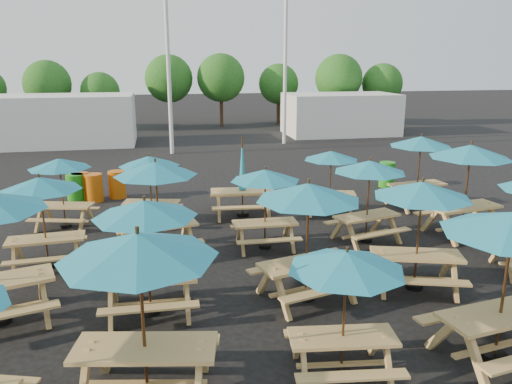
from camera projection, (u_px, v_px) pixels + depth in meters
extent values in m
plane|color=black|center=(267.00, 247.00, 13.02)|extent=(120.00, 120.00, 0.00)
cylinder|color=black|center=(0.00, 320.00, 9.27)|extent=(0.40, 0.40, 0.11)
cube|color=tan|center=(46.00, 239.00, 11.60)|extent=(1.77, 0.81, 0.06)
cube|color=tan|center=(44.00, 260.00, 11.08)|extent=(1.74, 0.38, 0.04)
cube|color=tan|center=(50.00, 241.00, 12.26)|extent=(1.74, 0.38, 0.04)
cylinder|color=black|center=(49.00, 265.00, 11.77)|extent=(0.34, 0.34, 0.10)
cylinder|color=brown|center=(44.00, 223.00, 11.50)|extent=(0.04, 0.04, 2.20)
cone|color=teal|center=(39.00, 184.00, 11.26)|extent=(2.01, 2.01, 0.31)
cube|color=tan|center=(64.00, 205.00, 14.40)|extent=(1.72, 1.00, 0.05)
cube|color=tan|center=(56.00, 220.00, 13.89)|extent=(1.62, 0.61, 0.04)
cube|color=tan|center=(73.00, 208.00, 15.04)|extent=(1.62, 0.61, 0.04)
cylinder|color=black|center=(66.00, 226.00, 14.56)|extent=(0.32, 0.32, 0.09)
cylinder|color=brown|center=(62.00, 193.00, 14.30)|extent=(0.04, 0.04, 2.07)
cone|color=teal|center=(59.00, 163.00, 14.08)|extent=(2.11, 2.11, 0.29)
cube|color=tan|center=(145.00, 348.00, 7.01)|extent=(2.11, 1.13, 0.07)
cube|color=tan|center=(156.00, 340.00, 7.80)|extent=(2.02, 0.64, 0.04)
cylinder|color=brown|center=(143.00, 319.00, 6.89)|extent=(0.05, 0.05, 2.56)
cone|color=teal|center=(138.00, 246.00, 6.61)|extent=(2.51, 2.51, 0.36)
cube|color=tan|center=(149.00, 278.00, 9.46)|extent=(1.80, 0.72, 0.06)
cube|color=tan|center=(149.00, 308.00, 8.91)|extent=(1.80, 0.27, 0.04)
cube|color=tan|center=(150.00, 277.00, 10.16)|extent=(1.80, 0.27, 0.04)
cylinder|color=black|center=(151.00, 311.00, 9.63)|extent=(0.36, 0.36, 0.10)
cylinder|color=brown|center=(148.00, 258.00, 9.35)|extent=(0.04, 0.04, 2.29)
cone|color=teal|center=(145.00, 209.00, 9.10)|extent=(1.95, 1.95, 0.32)
cube|color=tan|center=(159.00, 225.00, 12.34)|extent=(1.99, 1.11, 0.06)
cube|color=tan|center=(166.00, 246.00, 11.81)|extent=(1.89, 0.65, 0.04)
cube|color=tan|center=(153.00, 228.00, 13.03)|extent=(1.89, 0.65, 0.04)
cylinder|color=black|center=(160.00, 252.00, 12.53)|extent=(0.37, 0.37, 0.10)
cylinder|color=brown|center=(158.00, 209.00, 12.23)|extent=(0.05, 0.05, 2.39)
cone|color=teal|center=(155.00, 169.00, 11.97)|extent=(2.40, 2.40, 0.33)
cube|color=tan|center=(151.00, 203.00, 14.67)|extent=(1.72, 0.97, 0.05)
cube|color=tan|center=(147.00, 217.00, 14.16)|extent=(1.64, 0.57, 0.04)
cube|color=tan|center=(156.00, 205.00, 15.31)|extent=(1.64, 0.57, 0.04)
cylinder|color=black|center=(153.00, 223.00, 14.83)|extent=(0.33, 0.33, 0.09)
cylinder|color=brown|center=(151.00, 190.00, 14.57)|extent=(0.04, 0.04, 2.08)
cone|color=teal|center=(149.00, 161.00, 14.35)|extent=(2.09, 2.09, 0.29)
cube|color=tan|center=(343.00, 337.00, 7.57)|extent=(1.69, 0.82, 0.05)
cube|color=tan|center=(352.00, 376.00, 7.06)|extent=(1.64, 0.42, 0.04)
cube|color=tan|center=(333.00, 332.00, 8.21)|extent=(1.64, 0.42, 0.04)
cylinder|color=black|center=(341.00, 373.00, 7.73)|extent=(0.33, 0.33, 0.09)
cylinder|color=brown|center=(344.00, 315.00, 7.48)|extent=(0.04, 0.04, 2.08)
cone|color=teal|center=(347.00, 261.00, 7.25)|extent=(1.95, 1.95, 0.29)
cube|color=tan|center=(306.00, 263.00, 10.03)|extent=(2.06, 1.22, 0.06)
cube|color=tan|center=(326.00, 291.00, 9.49)|extent=(1.93, 0.76, 0.04)
cube|color=tan|center=(289.00, 264.00, 10.72)|extent=(1.93, 0.76, 0.04)
cylinder|color=black|center=(306.00, 296.00, 10.22)|extent=(0.39, 0.39, 0.11)
cylinder|color=brown|center=(307.00, 242.00, 9.91)|extent=(0.05, 0.05, 2.46)
cone|color=teal|center=(308.00, 192.00, 9.65)|extent=(2.54, 2.54, 0.34)
cube|color=tan|center=(265.00, 223.00, 12.82)|extent=(1.66, 0.67, 0.05)
cube|color=tan|center=(270.00, 241.00, 12.32)|extent=(1.65, 0.26, 0.04)
cube|color=tan|center=(261.00, 225.00, 13.47)|extent=(1.65, 0.26, 0.04)
cylinder|color=black|center=(265.00, 246.00, 12.99)|extent=(0.33, 0.33, 0.09)
cylinder|color=brown|center=(265.00, 209.00, 12.73)|extent=(0.04, 0.04, 2.10)
cone|color=teal|center=(265.00, 175.00, 12.50)|extent=(1.80, 1.80, 0.29)
cube|color=tan|center=(242.00, 191.00, 15.43)|extent=(2.00, 0.91, 0.06)
cube|color=tan|center=(245.00, 207.00, 14.83)|extent=(1.96, 0.42, 0.04)
cube|color=tan|center=(241.00, 195.00, 16.19)|extent=(1.96, 0.42, 0.04)
cylinder|color=black|center=(243.00, 214.00, 15.62)|extent=(0.39, 0.39, 0.11)
cylinder|color=brown|center=(242.00, 177.00, 15.31)|extent=(0.05, 0.05, 2.49)
cone|color=teal|center=(242.00, 163.00, 15.20)|extent=(0.24, 0.24, 1.62)
cube|color=tan|center=(500.00, 314.00, 7.94)|extent=(2.10, 1.08, 0.07)
cube|color=tan|center=(465.00, 311.00, 8.69)|extent=(2.02, 0.59, 0.04)
cylinder|color=black|center=(495.00, 356.00, 8.14)|extent=(0.40, 0.40, 0.11)
cylinder|color=brown|center=(504.00, 288.00, 7.82)|extent=(0.05, 0.05, 2.55)
cube|color=tan|center=(417.00, 255.00, 10.50)|extent=(1.99, 1.23, 0.06)
cube|color=tan|center=(422.00, 282.00, 9.93)|extent=(1.85, 0.78, 0.04)
cube|color=tan|center=(409.00, 256.00, 11.24)|extent=(1.85, 0.78, 0.04)
cylinder|color=black|center=(414.00, 286.00, 10.69)|extent=(0.37, 0.37, 0.10)
cylinder|color=brown|center=(418.00, 236.00, 10.39)|extent=(0.05, 0.05, 2.38)
cone|color=teal|center=(422.00, 189.00, 10.14)|extent=(2.50, 2.50, 0.33)
cube|color=tan|center=(367.00, 216.00, 13.25)|extent=(1.87, 1.10, 0.06)
cube|color=tan|center=(382.00, 233.00, 12.77)|extent=(1.76, 0.68, 0.04)
cube|color=tan|center=(352.00, 219.00, 13.89)|extent=(1.76, 0.68, 0.04)
cylinder|color=black|center=(365.00, 240.00, 13.43)|extent=(0.35, 0.35, 0.10)
cylinder|color=brown|center=(368.00, 201.00, 13.15)|extent=(0.04, 0.04, 2.24)
cone|color=teal|center=(370.00, 166.00, 12.91)|extent=(2.31, 2.31, 0.31)
cube|color=tan|center=(330.00, 193.00, 15.72)|extent=(1.69, 0.97, 0.05)
cube|color=tan|center=(331.00, 206.00, 15.23)|extent=(1.60, 0.58, 0.04)
cube|color=tan|center=(328.00, 196.00, 16.35)|extent=(1.60, 0.58, 0.04)
cylinder|color=black|center=(329.00, 212.00, 15.88)|extent=(0.32, 0.32, 0.09)
cylinder|color=brown|center=(330.00, 182.00, 15.63)|extent=(0.04, 0.04, 2.03)
cone|color=teal|center=(331.00, 155.00, 15.41)|extent=(2.06, 2.06, 0.28)
cube|color=tan|center=(464.00, 207.00, 13.71)|extent=(2.11, 1.10, 0.07)
cube|color=tan|center=(483.00, 226.00, 13.12)|extent=(2.03, 0.60, 0.04)
cube|color=tan|center=(445.00, 210.00, 14.46)|extent=(2.03, 0.60, 0.04)
cylinder|color=black|center=(461.00, 233.00, 13.91)|extent=(0.40, 0.40, 0.11)
cylinder|color=brown|center=(466.00, 191.00, 13.59)|extent=(0.05, 0.05, 2.57)
cone|color=teal|center=(471.00, 151.00, 13.31)|extent=(2.49, 2.49, 0.36)
cube|color=tan|center=(417.00, 184.00, 16.39)|extent=(1.94, 0.96, 0.06)
cube|color=tan|center=(430.00, 199.00, 15.84)|extent=(1.88, 0.50, 0.04)
cube|color=tan|center=(404.00, 188.00, 17.09)|extent=(1.88, 0.50, 0.04)
cylinder|color=black|center=(416.00, 205.00, 16.57)|extent=(0.37, 0.37, 0.10)
cylinder|color=brown|center=(418.00, 172.00, 16.28)|extent=(0.05, 0.05, 2.38)
cone|color=teal|center=(421.00, 141.00, 16.02)|extent=(2.25, 2.25, 0.33)
cylinder|color=#208D19|center=(76.00, 188.00, 17.07)|extent=(0.60, 0.60, 0.96)
cylinder|color=#C95A0B|center=(81.00, 187.00, 17.24)|extent=(0.60, 0.60, 0.96)
cylinder|color=#C95A0B|center=(94.00, 188.00, 17.10)|extent=(0.60, 0.60, 0.96)
cylinder|color=#C95A0B|center=(117.00, 184.00, 17.57)|extent=(0.60, 0.60, 0.96)
cylinder|color=#208D19|center=(387.00, 174.00, 19.08)|extent=(0.60, 0.60, 0.96)
cylinder|color=silver|center=(167.00, 33.00, 24.38)|extent=(0.20, 0.20, 12.00)
cylinder|color=silver|center=(286.00, 36.00, 27.48)|extent=(0.20, 0.20, 12.00)
cube|color=silver|center=(62.00, 120.00, 28.25)|extent=(8.00, 4.00, 2.80)
cube|color=silver|center=(340.00, 114.00, 32.37)|extent=(7.00, 4.00, 2.60)
cylinder|color=#382314|center=(51.00, 116.00, 33.60)|extent=(0.24, 0.24, 2.14)
sphere|color=#1E5919|center=(47.00, 84.00, 33.06)|extent=(3.11, 3.11, 3.11)
cylinder|color=#382314|center=(102.00, 117.00, 34.04)|extent=(0.24, 0.24, 1.78)
sphere|color=#1E5919|center=(100.00, 92.00, 33.59)|extent=(2.59, 2.59, 2.59)
cylinder|color=#382314|center=(170.00, 111.00, 35.83)|extent=(0.24, 0.24, 2.31)
sphere|color=#1E5919|center=(169.00, 79.00, 35.25)|extent=(3.36, 3.36, 3.36)
cylinder|color=#382314|center=(221.00, 110.00, 36.07)|extent=(0.24, 0.24, 2.35)
sphere|color=#1E5919|center=(221.00, 78.00, 35.48)|extent=(3.41, 3.41, 3.41)
cylinder|color=#382314|center=(278.00, 111.00, 37.31)|extent=(0.24, 0.24, 2.02)
sphere|color=#1E5919|center=(279.00, 84.00, 36.80)|extent=(2.94, 2.94, 2.94)
cylinder|color=#382314|center=(337.00, 110.00, 36.33)|extent=(0.24, 0.24, 2.32)
sphere|color=#1E5919|center=(339.00, 78.00, 35.74)|extent=(3.38, 3.38, 3.38)
cylinder|color=#382314|center=(381.00, 111.00, 37.02)|extent=(0.24, 0.24, 2.03)
sphere|color=#1E5919|center=(382.00, 84.00, 36.51)|extent=(2.95, 2.95, 2.95)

